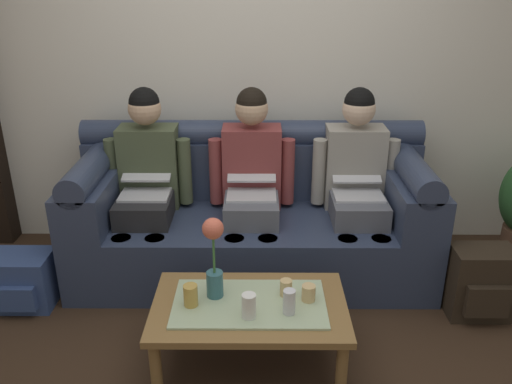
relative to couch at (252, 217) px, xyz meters
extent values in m
cube|color=silver|center=(0.00, 0.53, 1.08)|extent=(6.00, 0.12, 2.90)
cube|color=#2D3851|center=(0.00, -0.07, -0.16)|extent=(2.29, 0.88, 0.42)
cube|color=#2D3851|center=(0.00, 0.26, 0.25)|extent=(2.29, 0.22, 0.40)
cylinder|color=#2D3851|center=(0.00, 0.26, 0.50)|extent=(2.29, 0.18, 0.18)
cube|color=#2D3851|center=(-1.01, -0.07, 0.19)|extent=(0.28, 0.88, 0.28)
cylinder|color=#2D3851|center=(-1.01, -0.07, 0.38)|extent=(0.18, 0.88, 0.18)
cube|color=#2D3851|center=(1.01, -0.07, 0.19)|extent=(0.28, 0.88, 0.28)
cylinder|color=#2D3851|center=(1.01, -0.07, 0.38)|extent=(0.18, 0.88, 0.18)
cube|color=#232326|center=(-0.68, -0.13, 0.13)|extent=(0.34, 0.40, 0.15)
cylinder|color=#232326|center=(-0.78, -0.39, -0.16)|extent=(0.12, 0.12, 0.42)
cylinder|color=#232326|center=(-0.58, -0.39, -0.16)|extent=(0.12, 0.12, 0.42)
cube|color=#475138|center=(-0.68, 0.11, 0.32)|extent=(0.38, 0.22, 0.54)
cylinder|color=#475138|center=(-0.91, 0.07, 0.30)|extent=(0.09, 0.09, 0.44)
cylinder|color=#475138|center=(-0.44, 0.07, 0.30)|extent=(0.09, 0.09, 0.44)
sphere|color=tan|center=(-0.68, 0.09, 0.72)|extent=(0.21, 0.21, 0.21)
sphere|color=black|center=(-0.68, 0.09, 0.76)|extent=(0.19, 0.19, 0.19)
cube|color=silver|center=(-0.68, -0.11, 0.21)|extent=(0.31, 0.22, 0.02)
cube|color=silver|center=(-0.68, 0.03, 0.32)|extent=(0.31, 0.21, 0.08)
cube|color=black|center=(-0.68, 0.02, 0.31)|extent=(0.27, 0.18, 0.06)
cube|color=#595B66|center=(0.00, -0.13, 0.13)|extent=(0.34, 0.40, 0.15)
cylinder|color=#595B66|center=(-0.10, -0.39, -0.16)|extent=(0.12, 0.12, 0.42)
cylinder|color=#595B66|center=(0.10, -0.39, -0.16)|extent=(0.12, 0.12, 0.42)
cube|color=brown|center=(0.00, 0.11, 0.32)|extent=(0.38, 0.22, 0.54)
cylinder|color=brown|center=(-0.23, 0.07, 0.30)|extent=(0.09, 0.09, 0.44)
cylinder|color=brown|center=(0.23, 0.07, 0.30)|extent=(0.09, 0.09, 0.44)
sphere|color=tan|center=(0.00, 0.09, 0.72)|extent=(0.21, 0.21, 0.21)
sphere|color=black|center=(0.00, 0.09, 0.76)|extent=(0.19, 0.19, 0.19)
cube|color=silver|center=(0.00, -0.11, 0.21)|extent=(0.31, 0.22, 0.02)
cube|color=silver|center=(0.00, 0.04, 0.32)|extent=(0.31, 0.20, 0.08)
cube|color=black|center=(0.00, 0.03, 0.31)|extent=(0.27, 0.18, 0.07)
cube|color=#595B66|center=(0.68, -0.13, 0.13)|extent=(0.34, 0.40, 0.15)
cylinder|color=#595B66|center=(0.58, -0.39, -0.16)|extent=(0.12, 0.12, 0.42)
cylinder|color=#595B66|center=(0.78, -0.39, -0.16)|extent=(0.12, 0.12, 0.42)
cube|color=gray|center=(0.68, 0.11, 0.32)|extent=(0.38, 0.22, 0.54)
cylinder|color=gray|center=(0.44, 0.07, 0.30)|extent=(0.09, 0.09, 0.44)
cylinder|color=gray|center=(0.91, 0.07, 0.30)|extent=(0.09, 0.09, 0.44)
sphere|color=beige|center=(0.68, 0.09, 0.72)|extent=(0.21, 0.21, 0.21)
sphere|color=black|center=(0.68, 0.09, 0.76)|extent=(0.19, 0.19, 0.19)
cube|color=silver|center=(0.68, -0.11, 0.21)|extent=(0.31, 0.22, 0.02)
cube|color=silver|center=(0.68, 0.04, 0.31)|extent=(0.31, 0.20, 0.10)
cube|color=black|center=(0.68, 0.03, 0.31)|extent=(0.27, 0.17, 0.08)
cube|color=olive|center=(0.00, -0.98, -0.03)|extent=(0.97, 0.60, 0.04)
cube|color=#B2C69E|center=(0.00, -0.98, 0.00)|extent=(0.76, 0.42, 0.01)
cylinder|color=olive|center=(-0.44, -1.23, -0.21)|extent=(0.06, 0.06, 0.33)
cylinder|color=olive|center=(0.44, -1.23, -0.21)|extent=(0.06, 0.06, 0.33)
cylinder|color=olive|center=(-0.44, -0.73, -0.21)|extent=(0.06, 0.06, 0.33)
cylinder|color=olive|center=(0.44, -0.73, -0.21)|extent=(0.06, 0.06, 0.33)
cylinder|color=#336672|center=(-0.17, -0.92, 0.07)|extent=(0.08, 0.08, 0.14)
cylinder|color=#3D7538|center=(-0.17, -0.92, 0.24)|extent=(0.01, 0.01, 0.21)
sphere|color=#E0664C|center=(-0.17, -0.92, 0.38)|extent=(0.11, 0.11, 0.11)
cylinder|color=silver|center=(0.19, -1.07, 0.07)|extent=(0.06, 0.06, 0.13)
cylinder|color=white|center=(0.00, -1.10, 0.06)|extent=(0.07, 0.07, 0.12)
cylinder|color=#DBB77A|center=(0.18, -0.92, 0.05)|extent=(0.06, 0.06, 0.09)
cylinder|color=#DBB77A|center=(0.29, -0.96, 0.04)|extent=(0.07, 0.07, 0.08)
cylinder|color=gold|center=(-0.29, -1.00, 0.06)|extent=(0.07, 0.07, 0.11)
cube|color=#33477A|center=(-1.37, -0.46, -0.20)|extent=(0.35, 0.26, 0.34)
cube|color=#33477A|center=(-1.37, -0.61, -0.24)|extent=(0.25, 0.05, 0.15)
cube|color=#2D2319|center=(1.34, -0.54, -0.16)|extent=(0.35, 0.23, 0.43)
cube|color=#2D2319|center=(1.34, -0.67, -0.20)|extent=(0.25, 0.05, 0.19)
camera|label=1|loc=(0.04, -3.19, 1.53)|focal=37.26mm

